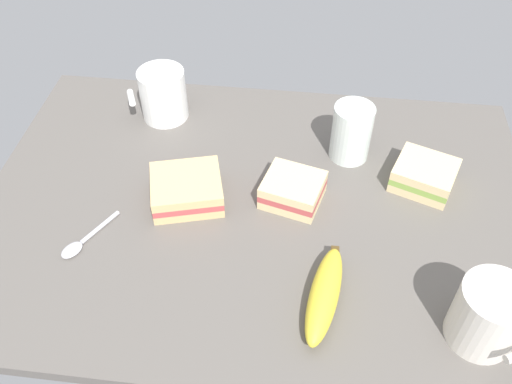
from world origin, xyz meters
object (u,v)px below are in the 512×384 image
(sandwich_extra, at_px, (293,190))
(banana, at_px, (324,294))
(sandwich_main, at_px, (186,191))
(glass_of_milk, at_px, (351,134))
(sandwich_side, at_px, (424,175))
(spoon, at_px, (82,242))
(coffee_mug_black, at_px, (163,94))
(coffee_mug_milky, at_px, (488,315))

(sandwich_extra, relative_size, banana, 0.65)
(sandwich_main, bearing_deg, glass_of_milk, -150.98)
(sandwich_side, height_order, spoon, sandwich_side)
(coffee_mug_black, xyz_separation_m, sandwich_side, (-0.47, 0.13, -0.03))
(spoon, bearing_deg, coffee_mug_black, -99.42)
(coffee_mug_black, relative_size, banana, 0.66)
(glass_of_milk, bearing_deg, spoon, 32.06)
(coffee_mug_black, distance_m, sandwich_extra, 0.32)
(coffee_mug_milky, relative_size, sandwich_main, 0.84)
(coffee_mug_milky, bearing_deg, coffee_mug_black, -38.27)
(banana, relative_size, spoon, 1.59)
(banana, bearing_deg, sandwich_side, -121.87)
(coffee_mug_black, distance_m, glass_of_milk, 0.36)
(coffee_mug_black, relative_size, spoon, 1.04)
(coffee_mug_black, bearing_deg, sandwich_side, 164.32)
(coffee_mug_black, height_order, banana, coffee_mug_black)
(glass_of_milk, bearing_deg, sandwich_side, 153.79)
(sandwich_extra, relative_size, glass_of_milk, 1.07)
(glass_of_milk, relative_size, banana, 0.61)
(sandwich_extra, relative_size, spoon, 1.04)
(sandwich_main, height_order, sandwich_side, same)
(glass_of_milk, bearing_deg, coffee_mug_milky, 116.93)
(sandwich_side, xyz_separation_m, banana, (0.16, 0.25, -0.00))
(sandwich_side, relative_size, glass_of_milk, 1.17)
(coffee_mug_black, height_order, spoon, coffee_mug_black)
(sandwich_extra, xyz_separation_m, glass_of_milk, (-0.09, -0.12, 0.03))
(sandwich_side, bearing_deg, coffee_mug_milky, 99.86)
(coffee_mug_milky, relative_size, glass_of_milk, 1.10)
(sandwich_main, distance_m, sandwich_side, 0.40)
(sandwich_side, relative_size, banana, 0.71)
(spoon, bearing_deg, glass_of_milk, -147.94)
(coffee_mug_milky, xyz_separation_m, sandwich_extra, (0.26, -0.22, -0.03))
(sandwich_side, distance_m, banana, 0.30)
(coffee_mug_black, bearing_deg, sandwich_main, 111.87)
(coffee_mug_black, bearing_deg, spoon, 80.58)
(coffee_mug_black, xyz_separation_m, sandwich_extra, (-0.26, 0.19, -0.03))
(coffee_mug_milky, height_order, sandwich_main, coffee_mug_milky)
(sandwich_side, bearing_deg, sandwich_extra, 15.66)
(glass_of_milk, relative_size, spoon, 0.97)
(coffee_mug_milky, bearing_deg, sandwich_side, -80.14)
(sandwich_main, relative_size, spoon, 1.27)
(coffee_mug_black, height_order, coffee_mug_milky, same)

